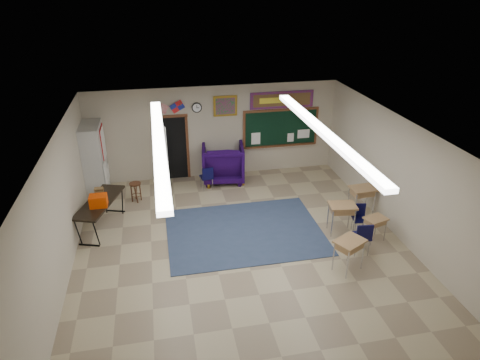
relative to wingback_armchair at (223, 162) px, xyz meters
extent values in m
plane|color=tan|center=(-0.17, -4.04, -0.61)|extent=(9.00, 9.00, 0.00)
cube|color=#ADA48C|center=(-0.17, 0.46, 0.89)|extent=(8.00, 0.04, 3.00)
cube|color=#ADA48C|center=(-0.17, -8.54, 0.89)|extent=(8.00, 0.04, 3.00)
cube|color=#ADA48C|center=(-4.17, -4.04, 0.89)|extent=(0.04, 9.00, 3.00)
cube|color=#ADA48C|center=(3.83, -4.04, 0.89)|extent=(0.04, 9.00, 3.00)
cube|color=#B9BAB5|center=(-0.17, -4.04, 2.39)|extent=(8.00, 9.00, 0.04)
cube|color=navy|center=(0.03, -3.24, -0.60)|extent=(4.00, 3.00, 0.02)
cube|color=black|center=(-1.57, 0.45, 0.44)|extent=(0.95, 0.04, 2.10)
cube|color=white|center=(-1.92, 0.01, 0.42)|extent=(0.35, 0.86, 2.05)
cube|color=brown|center=(2.03, 0.43, 0.89)|extent=(2.55, 0.05, 1.30)
cube|color=black|center=(2.03, 0.42, 0.89)|extent=(2.40, 0.03, 1.15)
cube|color=brown|center=(2.03, 0.37, 0.29)|extent=(2.40, 0.12, 0.04)
cube|color=#B1170F|center=(2.03, 0.43, 1.84)|extent=(2.10, 0.04, 0.55)
cube|color=brown|center=(2.03, 0.42, 1.84)|extent=(1.90, 0.03, 0.40)
cube|color=#A47B1F|center=(0.18, 0.43, 1.74)|extent=(0.75, 0.05, 0.65)
cube|color=#A51466|center=(0.18, 0.42, 1.74)|extent=(0.62, 0.03, 0.52)
cylinder|color=black|center=(-0.72, 0.43, 1.74)|extent=(0.32, 0.05, 0.32)
cylinder|color=white|center=(-0.72, 0.41, 1.74)|extent=(0.26, 0.02, 0.26)
cube|color=#B2B2AD|center=(-3.89, -0.19, 0.49)|extent=(0.55, 1.25, 2.20)
imported|color=#190536|center=(0.00, 0.00, 0.00)|extent=(1.48, 1.51, 1.23)
cube|color=#987547|center=(2.47, -3.74, 0.18)|extent=(0.74, 0.59, 0.05)
cube|color=brown|center=(2.47, -3.74, 0.07)|extent=(0.64, 0.50, 0.14)
cube|color=#987547|center=(3.41, -2.95, 0.18)|extent=(0.71, 0.55, 0.05)
cube|color=brown|center=(3.41, -2.95, 0.06)|extent=(0.61, 0.46, 0.14)
cube|color=#987547|center=(1.99, -5.25, 0.15)|extent=(0.81, 0.74, 0.04)
cube|color=brown|center=(1.99, -5.25, 0.04)|extent=(0.69, 0.63, 0.13)
cube|color=#987547|center=(3.14, -4.25, 0.01)|extent=(0.62, 0.53, 0.04)
cube|color=brown|center=(3.14, -4.25, -0.08)|extent=(0.54, 0.45, 0.11)
cube|color=black|center=(-3.61, -2.29, 0.16)|extent=(1.22, 2.03, 0.05)
cube|color=red|center=(-3.59, -2.56, 0.34)|extent=(0.43, 0.32, 0.30)
cylinder|color=#502D18|center=(-2.76, -0.95, -0.04)|extent=(0.33, 0.33, 0.04)
torus|color=#502D18|center=(-2.76, -0.95, -0.42)|extent=(0.28, 0.28, 0.02)
camera|label=1|loc=(-1.97, -12.53, 5.47)|focal=32.00mm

